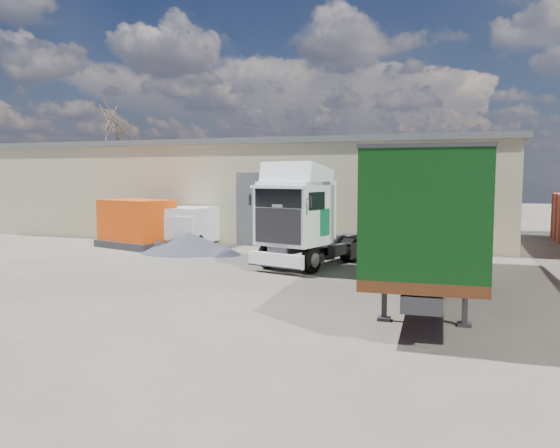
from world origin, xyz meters
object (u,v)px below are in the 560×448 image
(bare_tree, at_px, (118,116))
(box_trailer, at_px, (429,208))
(tractor_unit, at_px, (305,223))
(orange_skip, at_px, (137,227))
(panel_van, at_px, (196,225))

(bare_tree, height_order, box_trailer, bare_tree)
(tractor_unit, xyz_separation_m, orange_skip, (-9.26, 2.81, -0.66))
(tractor_unit, relative_size, panel_van, 1.32)
(bare_tree, relative_size, panel_van, 2.05)
(tractor_unit, relative_size, orange_skip, 1.47)
(box_trailer, bearing_deg, tractor_unit, 145.91)
(bare_tree, bearing_deg, orange_skip, -51.97)
(bare_tree, relative_size, box_trailer, 0.78)
(bare_tree, height_order, panel_van, bare_tree)
(box_trailer, xyz_separation_m, panel_van, (-11.72, 7.52, -1.48))
(bare_tree, bearing_deg, panel_van, -41.58)
(box_trailer, distance_m, panel_van, 14.00)
(bare_tree, distance_m, box_trailer, 30.39)
(orange_skip, bearing_deg, panel_van, 57.13)
(bare_tree, distance_m, panel_van, 17.49)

